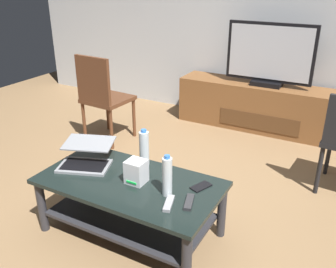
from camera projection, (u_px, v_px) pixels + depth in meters
The scene contains 13 objects.
ground_plane at pixel (142, 226), 2.69m from camera, with size 7.68×7.68×0.00m, color olive.
back_wall at pixel (260, 0), 4.16m from camera, with size 6.40×0.12×2.80m, color silver.
coffee_table at pixel (130, 197), 2.51m from camera, with size 1.22×0.64×0.42m.
media_cabinet at pixel (264, 107), 4.25m from camera, with size 1.99×0.42×0.53m.
television at pixel (270, 56), 3.99m from camera, with size 0.94×0.20×0.68m.
side_chair at pixel (102, 95), 3.83m from camera, with size 0.47×0.47×0.94m.
laptop at pixel (86, 157), 2.65m from camera, with size 0.45×0.46×0.15m.
router_box at pixel (136, 172), 2.42m from camera, with size 0.12×0.12×0.16m.
water_bottle_near at pixel (144, 148), 2.62m from camera, with size 0.07×0.07×0.27m.
water_bottle_far at pixel (167, 176), 2.26m from camera, with size 0.06×0.06×0.27m.
cell_phone at pixel (201, 187), 2.39m from camera, with size 0.07×0.14×0.01m, color black.
tv_remote at pixel (169, 203), 2.20m from camera, with size 0.04×0.16×0.02m, color #99999E.
soundbar_remote at pixel (189, 202), 2.22m from camera, with size 0.04×0.16×0.02m, color #2D2D30.
Camera 1 is at (1.22, -1.83, 1.70)m, focal length 39.61 mm.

